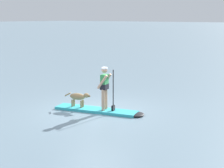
% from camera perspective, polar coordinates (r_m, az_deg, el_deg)
% --- Properties ---
extents(ground_plane, '(400.00, 400.00, 0.00)m').
position_cam_1_polar(ground_plane, '(13.41, -2.59, -4.42)').
color(ground_plane, slate).
extents(paddleboard, '(3.55, 1.55, 0.10)m').
position_cam_1_polar(paddleboard, '(13.31, -1.70, -4.32)').
color(paddleboard, '#33B2BF').
rests_on(paddleboard, ground_plane).
extents(person_paddler, '(0.66, 0.56, 1.62)m').
position_cam_1_polar(person_paddler, '(13.03, -1.17, -0.19)').
color(person_paddler, tan).
rests_on(person_paddler, paddleboard).
extents(dog, '(1.09, 0.39, 0.57)m').
position_cam_1_polar(dog, '(13.61, -5.42, -2.12)').
color(dog, '#997A51').
rests_on(dog, paddleboard).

